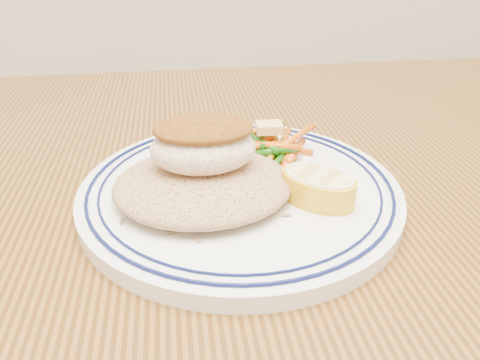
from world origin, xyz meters
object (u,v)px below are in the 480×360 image
(plate, at_px, (240,190))
(vegetable_pile, at_px, (269,149))
(fish_fillet, at_px, (203,144))
(rice_pilaf, at_px, (203,181))
(dining_table, at_px, (289,292))
(lemon_wedge, at_px, (318,186))

(plate, bearing_deg, vegetable_pile, 49.72)
(fish_fillet, bearing_deg, rice_pilaf, -101.10)
(dining_table, xyz_separation_m, vegetable_pile, (-0.01, 0.06, 0.13))
(vegetable_pile, bearing_deg, lemon_wedge, -71.14)
(plate, distance_m, vegetable_pile, 0.06)
(dining_table, relative_size, lemon_wedge, 17.75)
(rice_pilaf, xyz_separation_m, fish_fillet, (0.00, 0.01, 0.03))
(dining_table, relative_size, fish_fillet, 16.55)
(rice_pilaf, relative_size, fish_fillet, 1.68)
(dining_table, xyz_separation_m, plate, (-0.04, 0.02, 0.11))
(dining_table, distance_m, fish_fillet, 0.18)
(vegetable_pile, bearing_deg, fish_fillet, -145.20)
(rice_pilaf, height_order, fish_fillet, fish_fillet)
(plate, xyz_separation_m, rice_pilaf, (-0.03, -0.01, 0.02))
(dining_table, distance_m, rice_pilaf, 0.15)
(rice_pilaf, height_order, vegetable_pile, rice_pilaf)
(dining_table, distance_m, plate, 0.12)
(dining_table, height_order, rice_pilaf, rice_pilaf)
(dining_table, relative_size, plate, 5.27)
(plate, distance_m, lemon_wedge, 0.07)
(plate, bearing_deg, fish_fillet, -170.34)
(lemon_wedge, bearing_deg, plate, 149.60)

